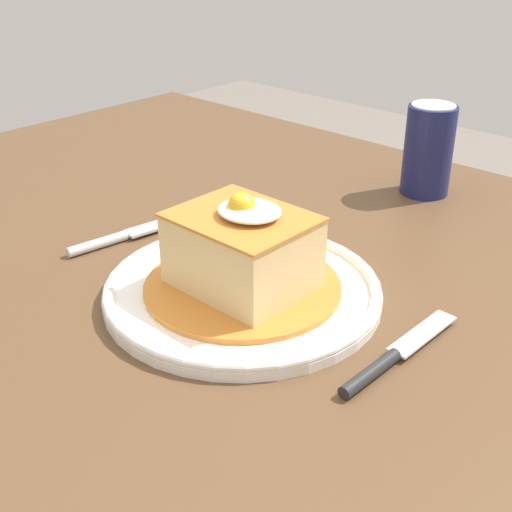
{
  "coord_description": "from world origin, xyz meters",
  "views": [
    {
      "loc": [
        0.37,
        -0.5,
        1.11
      ],
      "look_at": [
        -0.04,
        -0.05,
        0.79
      ],
      "focal_mm": 47.49,
      "sensor_mm": 36.0,
      "label": 1
    }
  ],
  "objects_px": {
    "main_plate": "(243,290)",
    "fork": "(114,239)",
    "soda_can": "(428,150)",
    "knife": "(386,361)"
  },
  "relations": [
    {
      "from": "main_plate",
      "to": "soda_can",
      "type": "bearing_deg",
      "value": 91.89
    },
    {
      "from": "knife",
      "to": "fork",
      "type": "bearing_deg",
      "value": -177.83
    },
    {
      "from": "main_plate",
      "to": "soda_can",
      "type": "height_order",
      "value": "soda_can"
    },
    {
      "from": "fork",
      "to": "soda_can",
      "type": "xyz_separation_m",
      "value": [
        0.19,
        0.39,
        0.06
      ]
    },
    {
      "from": "knife",
      "to": "soda_can",
      "type": "height_order",
      "value": "soda_can"
    },
    {
      "from": "main_plate",
      "to": "fork",
      "type": "distance_m",
      "value": 0.2
    },
    {
      "from": "main_plate",
      "to": "soda_can",
      "type": "xyz_separation_m",
      "value": [
        -0.01,
        0.38,
        0.05
      ]
    },
    {
      "from": "main_plate",
      "to": "fork",
      "type": "relative_size",
      "value": 1.99
    },
    {
      "from": "knife",
      "to": "soda_can",
      "type": "bearing_deg",
      "value": 116.09
    },
    {
      "from": "main_plate",
      "to": "fork",
      "type": "xyz_separation_m",
      "value": [
        -0.2,
        -0.01,
        -0.0
      ]
    }
  ]
}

